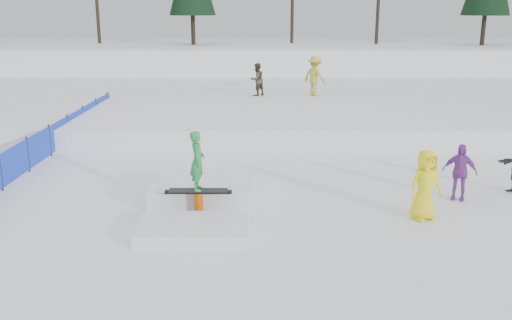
{
  "coord_description": "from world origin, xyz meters",
  "views": [
    {
      "loc": [
        0.56,
        -12.15,
        4.88
      ],
      "look_at": [
        0.5,
        2.0,
        1.1
      ],
      "focal_mm": 40.0,
      "sensor_mm": 36.0,
      "label": 1
    }
  ],
  "objects_px": {
    "safety_fence": "(50,140)",
    "spectator_yellow": "(425,185)",
    "jib_rail_feature": "(201,197)",
    "walker_olive": "(257,79)",
    "spectator_purple": "(459,172)",
    "walker_ygreen": "(315,76)"
  },
  "relations": [
    {
      "from": "spectator_purple",
      "to": "jib_rail_feature",
      "type": "distance_m",
      "value": 6.74
    },
    {
      "from": "spectator_purple",
      "to": "spectator_yellow",
      "type": "distance_m",
      "value": 1.96
    },
    {
      "from": "jib_rail_feature",
      "to": "walker_olive",
      "type": "bearing_deg",
      "value": 84.37
    },
    {
      "from": "walker_ygreen",
      "to": "safety_fence",
      "type": "bearing_deg",
      "value": 85.78
    },
    {
      "from": "walker_ygreen",
      "to": "spectator_yellow",
      "type": "xyz_separation_m",
      "value": [
        1.25,
        -14.5,
        -0.89
      ]
    },
    {
      "from": "walker_olive",
      "to": "spectator_purple",
      "type": "bearing_deg",
      "value": 70.46
    },
    {
      "from": "walker_ygreen",
      "to": "spectator_yellow",
      "type": "height_order",
      "value": "walker_ygreen"
    },
    {
      "from": "walker_ygreen",
      "to": "spectator_yellow",
      "type": "distance_m",
      "value": 14.58
    },
    {
      "from": "safety_fence",
      "to": "spectator_purple",
      "type": "distance_m",
      "value": 13.1
    },
    {
      "from": "walker_olive",
      "to": "jib_rail_feature",
      "type": "height_order",
      "value": "walker_olive"
    },
    {
      "from": "walker_olive",
      "to": "walker_ygreen",
      "type": "distance_m",
      "value": 2.77
    },
    {
      "from": "safety_fence",
      "to": "walker_olive",
      "type": "distance_m",
      "value": 11.1
    },
    {
      "from": "safety_fence",
      "to": "walker_ygreen",
      "type": "height_order",
      "value": "walker_ygreen"
    },
    {
      "from": "walker_olive",
      "to": "spectator_yellow",
      "type": "height_order",
      "value": "walker_olive"
    },
    {
      "from": "spectator_purple",
      "to": "walker_olive",
      "type": "bearing_deg",
      "value": 136.03
    },
    {
      "from": "spectator_yellow",
      "to": "walker_ygreen",
      "type": "bearing_deg",
      "value": 74.5
    },
    {
      "from": "walker_ygreen",
      "to": "jib_rail_feature",
      "type": "relative_size",
      "value": 0.43
    },
    {
      "from": "walker_olive",
      "to": "spectator_purple",
      "type": "xyz_separation_m",
      "value": [
        5.32,
        -13.04,
        -0.83
      ]
    },
    {
      "from": "safety_fence",
      "to": "spectator_purple",
      "type": "height_order",
      "value": "spectator_purple"
    },
    {
      "from": "walker_olive",
      "to": "walker_ygreen",
      "type": "xyz_separation_m",
      "value": [
        2.77,
        0.01,
        0.16
      ]
    },
    {
      "from": "safety_fence",
      "to": "spectator_yellow",
      "type": "bearing_deg",
      "value": -28.29
    },
    {
      "from": "safety_fence",
      "to": "spectator_yellow",
      "type": "xyz_separation_m",
      "value": [
        11.0,
        -5.92,
        0.3
      ]
    }
  ]
}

